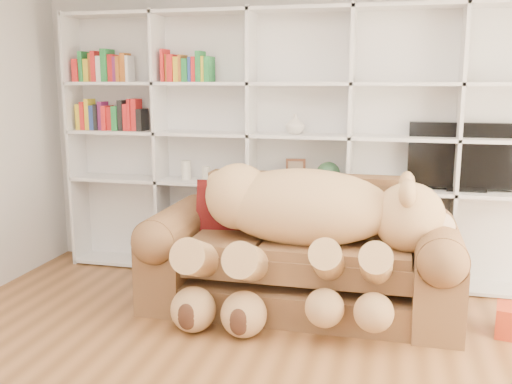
# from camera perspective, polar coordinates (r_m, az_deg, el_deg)

# --- Properties ---
(wall_back) EXTENTS (5.00, 0.02, 2.70)m
(wall_back) POSITION_cam_1_polar(r_m,az_deg,el_deg) (5.24, 4.80, 6.37)
(wall_back) COLOR silver
(wall_back) RESTS_ON floor
(bookshelf) EXTENTS (4.43, 0.35, 2.40)m
(bookshelf) POSITION_cam_1_polar(r_m,az_deg,el_deg) (5.15, 1.90, 5.83)
(bookshelf) COLOR silver
(bookshelf) RESTS_ON floor
(sofa) EXTENTS (2.40, 1.04, 1.01)m
(sofa) POSITION_cam_1_polar(r_m,az_deg,el_deg) (4.57, 4.52, -6.76)
(sofa) COLOR brown
(sofa) RESTS_ON floor
(teddy_bear) EXTENTS (1.99, 1.04, 1.15)m
(teddy_bear) POSITION_cam_1_polar(r_m,az_deg,el_deg) (4.28, 4.73, -3.23)
(teddy_bear) COLOR tan
(teddy_bear) RESTS_ON sofa
(throw_pillow) EXTENTS (0.47, 0.30, 0.47)m
(throw_pillow) POSITION_cam_1_polar(r_m,az_deg,el_deg) (4.78, -3.20, -1.51)
(throw_pillow) COLOR #500D0F
(throw_pillow) RESTS_ON sofa
(tv) EXTENTS (0.97, 0.18, 0.57)m
(tv) POSITION_cam_1_polar(r_m,az_deg,el_deg) (5.09, 20.41, 3.26)
(tv) COLOR black
(tv) RESTS_ON bookshelf
(picture_frame) EXTENTS (0.18, 0.05, 0.22)m
(picture_frame) POSITION_cam_1_polar(r_m,az_deg,el_deg) (5.10, 3.99, 2.12)
(picture_frame) COLOR #552E1D
(picture_frame) RESTS_ON bookshelf
(green_vase) EXTENTS (0.21, 0.21, 0.21)m
(green_vase) POSITION_cam_1_polar(r_m,az_deg,el_deg) (5.06, 7.23, 1.83)
(green_vase) COLOR #2C5534
(green_vase) RESTS_ON bookshelf
(figurine_tall) EXTENTS (0.10, 0.10, 0.18)m
(figurine_tall) POSITION_cam_1_polar(r_m,az_deg,el_deg) (5.37, -7.01, 2.19)
(figurine_tall) COLOR silver
(figurine_tall) RESTS_ON bookshelf
(figurine_short) EXTENTS (0.08, 0.08, 0.13)m
(figurine_short) POSITION_cam_1_polar(r_m,az_deg,el_deg) (5.31, -5.00, 1.87)
(figurine_short) COLOR silver
(figurine_short) RESTS_ON bookshelf
(snow_globe) EXTENTS (0.10, 0.10, 0.10)m
(snow_globe) POSITION_cam_1_polar(r_m,az_deg,el_deg) (5.22, -1.80, 1.62)
(snow_globe) COLOR silver
(snow_globe) RESTS_ON bookshelf
(shelf_vase) EXTENTS (0.21, 0.21, 0.17)m
(shelf_vase) POSITION_cam_1_polar(r_m,az_deg,el_deg) (5.05, 3.92, 6.79)
(shelf_vase) COLOR beige
(shelf_vase) RESTS_ON bookshelf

